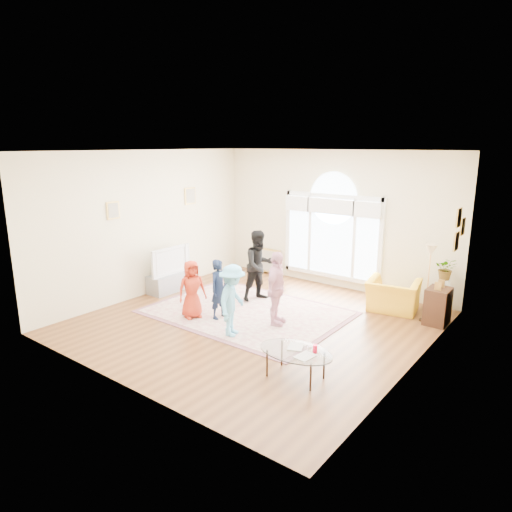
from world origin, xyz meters
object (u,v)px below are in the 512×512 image
Objects in this scene: television at (168,260)px; armchair at (393,295)px; tv_console at (169,282)px; area_rug at (247,312)px; coffee_table at (296,352)px.

television reaches higher than armchair.
tv_console is 4.98m from armchair.
armchair reaches higher than area_rug.
coffee_table is (4.51, -1.63, 0.19)m from tv_console.
coffee_table is at bearing -19.95° from television.
area_rug is 3.10× the size of coffee_table.
tv_console is 0.86× the size of coffee_table.
tv_console is at bearing 157.55° from coffee_table.
tv_console reaches higher than area_rug.
coffee_table is 3.54m from armchair.
area_rug is 2.31m from tv_console.
armchair reaches higher than tv_console.
television is 4.80m from coffee_table.
tv_console is 4.80m from coffee_table.
television reaches higher than tv_console.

